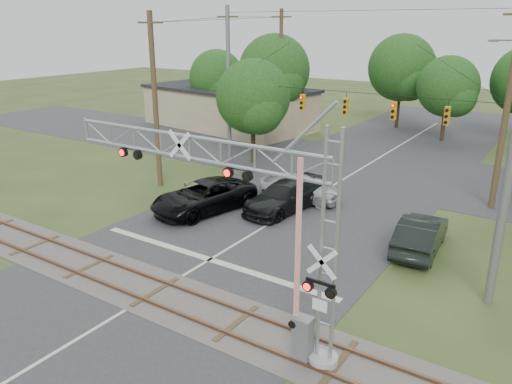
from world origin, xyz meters
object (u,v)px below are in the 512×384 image
Objects in this scene: pickup_black at (204,196)px; traffic_signal_span at (360,99)px; sedan_silver at (301,187)px; car_dark at (284,197)px; commercial_building at (229,107)px; crossing_gantry at (237,207)px.

traffic_signal_span is at bearing 75.53° from pickup_black.
pickup_black is at bearing -117.93° from traffic_signal_span.
pickup_black is 5.93m from sedan_silver.
commercial_building is (-17.28, 18.11, 1.23)m from car_dark.
car_dark is 25.06m from commercial_building.
traffic_signal_span is 3.06× the size of pickup_black.
traffic_signal_span is at bearing 86.89° from car_dark.
traffic_signal_span reaches higher than sedan_silver.
commercial_building is (-22.08, 29.38, -2.64)m from crossing_gantry.
car_dark is (-1.38, -7.09, -4.83)m from traffic_signal_span.
crossing_gantry is at bearing -44.82° from commercial_building.
pickup_black is (-8.57, 8.66, -3.82)m from crossing_gantry.
sedan_silver is 23.69m from commercial_building.
crossing_gantry is 12.77m from pickup_black.
commercial_building reaches higher than car_dark.
crossing_gantry is 1.73× the size of pickup_black.
traffic_signal_span is at bearing -22.30° from commercial_building.
car_dark is 1.96m from sedan_silver.
sedan_silver is (0.01, 1.96, 0.02)m from car_dark.
commercial_building is at bearing 149.44° from traffic_signal_span.
crossing_gantry reaches higher than pickup_black.
crossing_gantry is at bearing -59.04° from car_dark.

